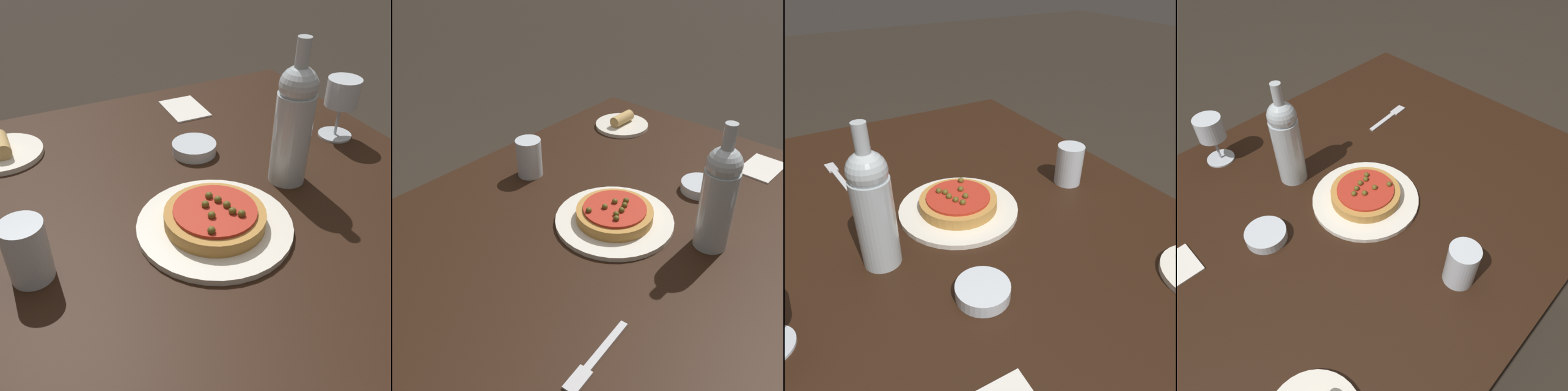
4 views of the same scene
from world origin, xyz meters
TOP-DOWN VIEW (x-y plane):
  - dining_table at (0.00, 0.00)m, footprint 1.29×1.04m
  - dinner_plate at (0.02, 0.02)m, footprint 0.28×0.28m
  - pizza at (0.02, 0.02)m, footprint 0.18×0.18m
  - wine_bottle at (0.09, -0.19)m, footprint 0.08×0.08m
  - water_cup at (0.04, 0.34)m, footprint 0.07×0.07m
  - side_bowl at (0.28, -0.06)m, footprint 0.10×0.10m
  - fork at (-0.31, -0.19)m, footprint 0.17×0.04m
  - side_plate at (0.45, 0.33)m, footprint 0.17×0.17m
  - paper_napkin at (0.50, -0.14)m, footprint 0.14×0.10m

SIDE VIEW (x-z plane):
  - dining_table at x=0.00m, z-range 0.28..0.98m
  - paper_napkin at x=0.50m, z-range 0.71..0.71m
  - fork at x=-0.31m, z-range 0.71..0.71m
  - dinner_plate at x=0.02m, z-range 0.71..0.72m
  - side_plate at x=0.45m, z-range 0.70..0.74m
  - side_bowl at x=0.28m, z-range 0.71..0.73m
  - pizza at x=0.02m, z-range 0.71..0.76m
  - water_cup at x=0.04m, z-range 0.71..0.81m
  - wine_bottle at x=0.09m, z-range 0.69..0.99m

